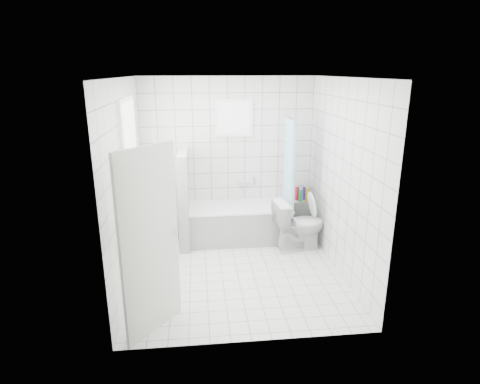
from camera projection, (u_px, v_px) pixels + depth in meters
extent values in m
plane|color=white|center=(237.00, 272.00, 5.56)|extent=(3.00, 3.00, 0.00)
plane|color=white|center=(237.00, 77.00, 4.81)|extent=(3.00, 3.00, 0.00)
cube|color=white|center=(228.00, 158.00, 6.61)|extent=(2.80, 0.02, 2.60)
cube|color=white|center=(253.00, 224.00, 3.76)|extent=(2.80, 0.02, 2.60)
cube|color=white|center=(127.00, 185.00, 5.04)|extent=(0.02, 3.00, 2.60)
cube|color=white|center=(342.00, 179.00, 5.33)|extent=(0.02, 3.00, 2.60)
cube|color=white|center=(132.00, 156.00, 5.24)|extent=(0.01, 0.90, 1.40)
cube|color=white|center=(234.00, 118.00, 6.39)|extent=(0.50, 0.01, 0.50)
cube|color=white|center=(139.00, 210.00, 5.46)|extent=(0.18, 1.02, 0.08)
cube|color=silver|center=(150.00, 243.00, 4.06)|extent=(0.52, 0.66, 2.00)
cube|color=white|center=(240.00, 223.00, 6.57)|extent=(1.62, 0.75, 0.55)
cube|color=white|center=(240.00, 207.00, 6.49)|extent=(1.64, 0.77, 0.03)
cube|color=white|center=(184.00, 199.00, 6.29)|extent=(0.15, 0.85, 1.50)
cube|color=white|center=(300.00, 215.00, 6.92)|extent=(0.40, 0.24, 0.55)
imported|color=white|center=(299.00, 225.00, 6.17)|extent=(0.84, 0.56, 0.80)
cylinder|color=silver|center=(289.00, 117.00, 6.12)|extent=(0.02, 0.80, 0.02)
cube|color=silver|center=(243.00, 184.00, 6.73)|extent=(0.18, 0.06, 0.06)
imported|color=#CD66B3|center=(142.00, 195.00, 5.69)|extent=(0.11, 0.11, 0.18)
imported|color=#33B5E9|center=(138.00, 204.00, 5.28)|extent=(0.10, 0.10, 0.19)
imported|color=white|center=(139.00, 202.00, 5.42)|extent=(0.15, 0.15, 0.15)
cylinder|color=red|center=(297.00, 193.00, 6.82)|extent=(0.06, 0.06, 0.24)
cylinder|color=#FDAA1A|center=(307.00, 195.00, 6.73)|extent=(0.06, 0.06, 0.26)
cylinder|color=green|center=(300.00, 196.00, 6.74)|extent=(0.06, 0.06, 0.21)
cylinder|color=#281AD5|center=(305.00, 193.00, 6.84)|extent=(0.06, 0.06, 0.23)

